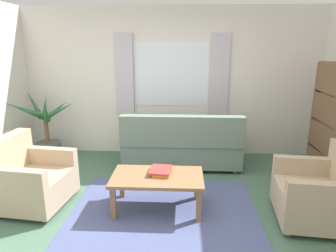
{
  "coord_description": "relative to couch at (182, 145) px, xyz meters",
  "views": [
    {
      "loc": [
        0.22,
        -3.2,
        1.98
      ],
      "look_at": [
        0.02,
        0.7,
        0.92
      ],
      "focal_mm": 32.58,
      "sensor_mm": 36.0,
      "label": 1
    }
  ],
  "objects": [
    {
      "name": "couch",
      "position": [
        0.0,
        0.0,
        0.0
      ],
      "size": [
        1.9,
        0.82,
        0.92
      ],
      "rotation": [
        0.0,
        0.0,
        3.14
      ],
      "color": "slate",
      "rests_on": "ground_plane"
    },
    {
      "name": "armchair_left",
      "position": [
        -1.89,
        -1.36,
        -0.01
      ],
      "size": [
        0.91,
        0.93,
        0.88
      ],
      "rotation": [
        0.0,
        0.0,
        1.46
      ],
      "color": "tan",
      "rests_on": "ground_plane"
    },
    {
      "name": "window_with_curtains",
      "position": [
        -0.2,
        0.64,
        1.08
      ],
      "size": [
        1.98,
        0.07,
        1.4
      ],
      "color": "white"
    },
    {
      "name": "armchair_right",
      "position": [
        1.57,
        -1.55,
        -0.01
      ],
      "size": [
        0.9,
        0.92,
        0.88
      ],
      "rotation": [
        0.0,
        0.0,
        -1.67
      ],
      "color": "tan",
      "rests_on": "ground_plane"
    },
    {
      "name": "coffee_table",
      "position": [
        -0.28,
        -1.37,
        0.01
      ],
      "size": [
        1.1,
        0.64,
        0.44
      ],
      "color": "olive",
      "rests_on": "ground_plane"
    },
    {
      "name": "potted_plant",
      "position": [
        -2.35,
        0.19,
        0.1
      ],
      "size": [
        1.05,
        1.01,
        1.2
      ],
      "color": "#56565B",
      "rests_on": "ground_plane"
    },
    {
      "name": "wall_back",
      "position": [
        -0.2,
        0.72,
        0.93
      ],
      "size": [
        5.32,
        0.12,
        2.6
      ],
      "primitive_type": "cube",
      "color": "silver",
      "rests_on": "ground_plane"
    },
    {
      "name": "area_rug",
      "position": [
        -0.2,
        -1.54,
        -0.36
      ],
      "size": [
        2.24,
        1.93,
        0.01
      ],
      "primitive_type": "cube",
      "color": "#4C5684",
      "rests_on": "ground_plane"
    },
    {
      "name": "ground_plane",
      "position": [
        -0.2,
        -1.54,
        -0.37
      ],
      "size": [
        6.24,
        6.24,
        0.0
      ],
      "primitive_type": "plane",
      "color": "#476B56"
    },
    {
      "name": "book_stack_on_table",
      "position": [
        -0.24,
        -1.29,
        0.1
      ],
      "size": [
        0.28,
        0.33,
        0.06
      ],
      "color": "orange",
      "rests_on": "coffee_table"
    },
    {
      "name": "bookshelf",
      "position": [
        2.15,
        -0.44,
        0.42
      ],
      "size": [
        0.3,
        0.94,
        1.72
      ],
      "rotation": [
        0.0,
        0.0,
        1.57
      ],
      "color": "brown",
      "rests_on": "ground_plane"
    }
  ]
}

